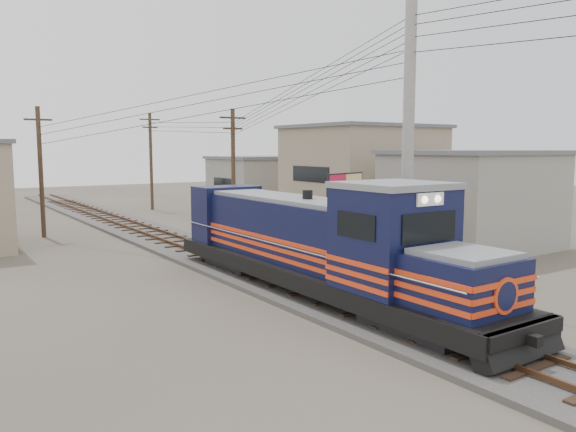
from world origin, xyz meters
TOP-DOWN VIEW (x-y plane):
  - ground at (0.00, 0.00)m, footprint 120.00×120.00m
  - ballast at (0.00, 10.00)m, footprint 3.60×70.00m
  - track at (0.00, 10.00)m, footprint 1.15×70.00m
  - locomotive at (0.00, -0.01)m, footprint 2.77×15.09m
  - utility_pole_main at (3.50, -0.50)m, footprint 0.40×0.40m
  - wooden_pole_mid at (4.50, 14.00)m, footprint 1.60×0.24m
  - wooden_pole_far at (4.80, 28.00)m, footprint 1.60×0.24m
  - wooden_pole_left at (-5.00, 18.00)m, footprint 1.60×0.24m
  - power_lines at (-0.14, 8.49)m, footprint 9.65×19.00m
  - shophouse_front at (11.50, 3.00)m, footprint 7.35×6.30m
  - shophouse_mid at (12.50, 12.00)m, footprint 8.40×7.35m
  - shophouse_back at (11.00, 22.00)m, footprint 6.30×6.30m
  - billboard at (4.26, 3.76)m, footprint 2.39×0.77m
  - market_umbrella at (6.72, 3.73)m, footprint 2.52×2.52m
  - vendor at (7.63, 4.37)m, footprint 0.62×0.51m
  - plant_nursery at (5.54, 3.51)m, footprint 3.28×3.21m

SIDE VIEW (x-z plane):
  - ground at x=0.00m, z-range 0.00..0.00m
  - ballast at x=0.00m, z-range 0.00..0.16m
  - track at x=0.00m, z-range 0.20..0.32m
  - plant_nursery at x=5.54m, z-range -0.10..1.00m
  - vendor at x=7.63m, z-range 0.00..1.47m
  - locomotive at x=0.00m, z-range -0.22..3.52m
  - shophouse_back at x=11.00m, z-range 0.01..4.21m
  - market_umbrella at x=6.72m, z-range 0.99..3.60m
  - shophouse_front at x=11.50m, z-range 0.01..4.71m
  - billboard at x=4.26m, z-range 0.91..4.68m
  - shophouse_mid at x=12.50m, z-range 0.01..6.21m
  - wooden_pole_mid at x=4.50m, z-range 0.18..7.18m
  - wooden_pole_left at x=-5.00m, z-range 0.18..7.18m
  - wooden_pole_far at x=4.80m, z-range 0.18..7.68m
  - utility_pole_main at x=3.50m, z-range 0.00..10.00m
  - power_lines at x=-0.14m, z-range 5.91..9.21m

